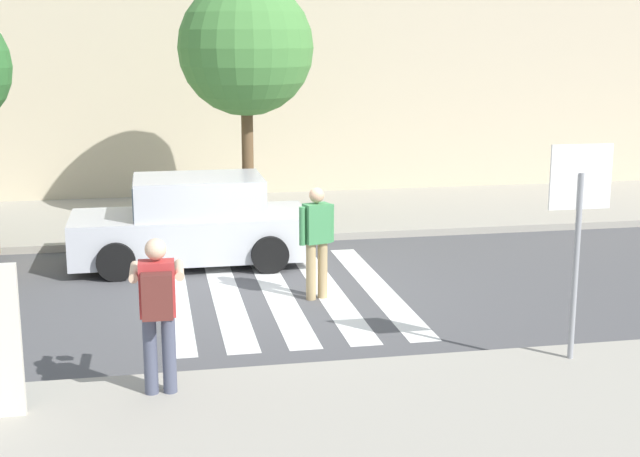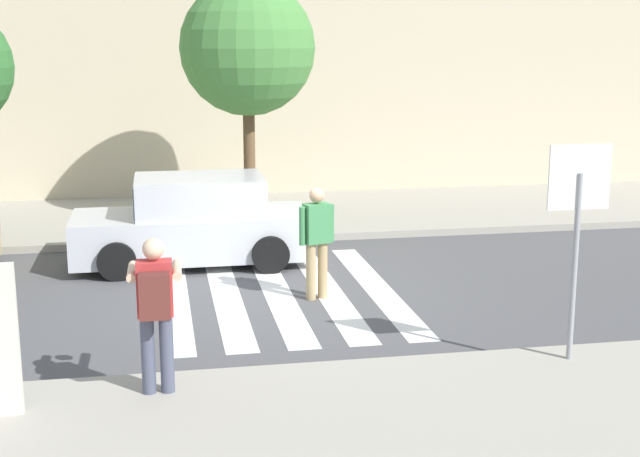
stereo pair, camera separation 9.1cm
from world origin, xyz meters
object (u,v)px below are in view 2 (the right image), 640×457
object	(u,v)px
stop_sign	(578,205)
street_tree_center	(248,49)
photographer_with_backpack	(155,303)
parked_car_silver	(194,223)
pedestrian_crossing	(317,237)

from	to	relation	value
stop_sign	street_tree_center	size ratio (longest dim) A/B	0.53
stop_sign	photographer_with_backpack	xyz separation A→B (m)	(-4.87, -0.18, -0.86)
street_tree_center	stop_sign	bearing A→B (deg)	-71.20
stop_sign	photographer_with_backpack	world-z (taller)	stop_sign
photographer_with_backpack	parked_car_silver	size ratio (longest dim) A/B	0.42
stop_sign	street_tree_center	xyz separation A→B (m)	(-2.92, 8.58, 1.65)
pedestrian_crossing	parked_car_silver	distance (m)	3.04
photographer_with_backpack	parked_car_silver	bearing A→B (deg)	83.63
photographer_with_backpack	street_tree_center	bearing A→B (deg)	77.45
stop_sign	street_tree_center	world-z (taller)	street_tree_center
pedestrian_crossing	parked_car_silver	bearing A→B (deg)	124.79
photographer_with_backpack	parked_car_silver	xyz separation A→B (m)	(0.68, 6.11, -0.44)
stop_sign	photographer_with_backpack	bearing A→B (deg)	-177.89
photographer_with_backpack	street_tree_center	world-z (taller)	street_tree_center
stop_sign	street_tree_center	bearing A→B (deg)	108.80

